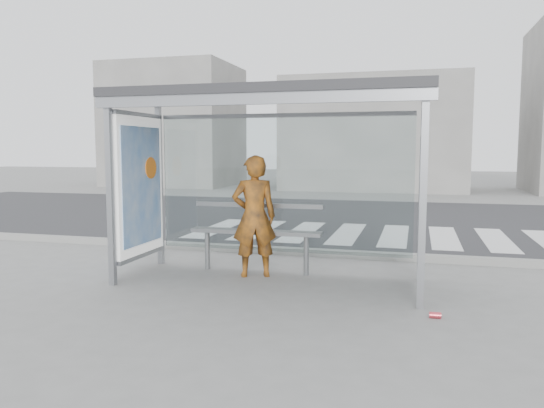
{
  "coord_description": "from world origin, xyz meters",
  "views": [
    {
      "loc": [
        1.93,
        -6.89,
        1.83
      ],
      "look_at": [
        -0.02,
        0.2,
        1.06
      ],
      "focal_mm": 35.0,
      "sensor_mm": 36.0,
      "label": 1
    }
  ],
  "objects": [
    {
      "name": "building_center",
      "position": [
        0.0,
        18.0,
        2.5
      ],
      "size": [
        8.0,
        5.0,
        5.0
      ],
      "primitive_type": "cube",
      "color": "slate",
      "rests_on": "ground"
    },
    {
      "name": "crosswalk",
      "position": [
        1.0,
        4.5,
        0.0
      ],
      "size": [
        7.55,
        3.0,
        0.0
      ],
      "color": "silver",
      "rests_on": "ground"
    },
    {
      "name": "building_left",
      "position": [
        -10.0,
        18.0,
        3.0
      ],
      "size": [
        6.0,
        5.0,
        6.0
      ],
      "primitive_type": "cube",
      "color": "slate",
      "rests_on": "ground"
    },
    {
      "name": "road",
      "position": [
        0.0,
        7.0,
        0.0
      ],
      "size": [
        30.0,
        10.0,
        0.01
      ],
      "primitive_type": "cube",
      "color": "#2C2C2F",
      "rests_on": "ground"
    },
    {
      "name": "bus_shelter",
      "position": [
        -0.37,
        0.06,
        1.98
      ],
      "size": [
        4.25,
        1.65,
        2.62
      ],
      "color": "gray",
      "rests_on": "ground"
    },
    {
      "name": "soda_can",
      "position": [
        2.16,
        -1.04,
        0.03
      ],
      "size": [
        0.13,
        0.08,
        0.07
      ],
      "primitive_type": "cylinder",
      "rotation": [
        0.0,
        1.57,
        0.06
      ],
      "color": "#E0424E",
      "rests_on": "ground"
    },
    {
      "name": "ground",
      "position": [
        0.0,
        0.0,
        0.0
      ],
      "size": [
        80.0,
        80.0,
        0.0
      ],
      "primitive_type": "plane",
      "color": "slate",
      "rests_on": "ground"
    },
    {
      "name": "person",
      "position": [
        -0.3,
        0.28,
        0.87
      ],
      "size": [
        0.75,
        0.63,
        1.74
      ],
      "primitive_type": "imported",
      "rotation": [
        0.0,
        0.0,
        3.54
      ],
      "color": "orange",
      "rests_on": "ground"
    },
    {
      "name": "curb",
      "position": [
        0.0,
        1.95,
        0.06
      ],
      "size": [
        30.0,
        0.18,
        0.12
      ],
      "primitive_type": "cube",
      "color": "gray",
      "rests_on": "ground"
    },
    {
      "name": "bench",
      "position": [
        -0.37,
        0.56,
        0.6
      ],
      "size": [
        1.98,
        0.26,
        1.02
      ],
      "color": "slate",
      "rests_on": "ground"
    }
  ]
}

